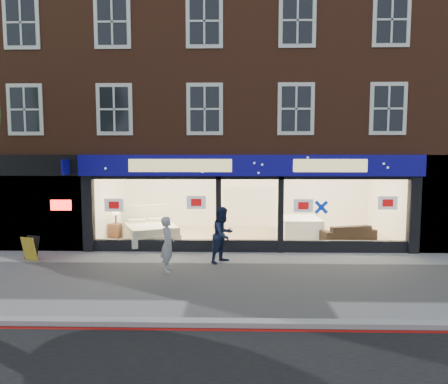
{
  "coord_description": "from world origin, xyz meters",
  "views": [
    {
      "loc": [
        -0.55,
        -10.34,
        3.29
      ],
      "look_at": [
        -0.85,
        2.5,
        2.1
      ],
      "focal_mm": 32.0,
      "sensor_mm": 36.0,
      "label": 1
    }
  ],
  "objects_px": {
    "display_bed": "(150,231)",
    "a_board": "(31,248)",
    "sofa": "(347,233)",
    "pedestrian_blue": "(223,235)",
    "mattress_stack": "(300,227)",
    "pedestrian_grey": "(168,244)"
  },
  "relations": [
    {
      "from": "display_bed",
      "to": "a_board",
      "type": "xyz_separation_m",
      "value": [
        -3.24,
        -2.54,
        -0.06
      ]
    },
    {
      "from": "sofa",
      "to": "a_board",
      "type": "bearing_deg",
      "value": -1.05
    },
    {
      "from": "a_board",
      "to": "pedestrian_blue",
      "type": "distance_m",
      "value": 6.06
    },
    {
      "from": "mattress_stack",
      "to": "pedestrian_grey",
      "type": "xyz_separation_m",
      "value": [
        -4.48,
        -4.58,
        0.31
      ]
    },
    {
      "from": "a_board",
      "to": "pedestrian_grey",
      "type": "distance_m",
      "value": 4.64
    },
    {
      "from": "a_board",
      "to": "pedestrian_grey",
      "type": "relative_size",
      "value": 0.49
    },
    {
      "from": "display_bed",
      "to": "a_board",
      "type": "relative_size",
      "value": 3.54
    },
    {
      "from": "pedestrian_blue",
      "to": "display_bed",
      "type": "bearing_deg",
      "value": 85.95
    },
    {
      "from": "display_bed",
      "to": "mattress_stack",
      "type": "bearing_deg",
      "value": -14.23
    },
    {
      "from": "sofa",
      "to": "pedestrian_grey",
      "type": "relative_size",
      "value": 1.32
    },
    {
      "from": "mattress_stack",
      "to": "pedestrian_grey",
      "type": "bearing_deg",
      "value": -134.36
    },
    {
      "from": "pedestrian_grey",
      "to": "pedestrian_blue",
      "type": "relative_size",
      "value": 0.91
    },
    {
      "from": "mattress_stack",
      "to": "sofa",
      "type": "distance_m",
      "value": 1.82
    },
    {
      "from": "display_bed",
      "to": "mattress_stack",
      "type": "xyz_separation_m",
      "value": [
        5.73,
        0.97,
        0.02
      ]
    },
    {
      "from": "mattress_stack",
      "to": "a_board",
      "type": "xyz_separation_m",
      "value": [
        -8.97,
        -3.5,
        -0.09
      ]
    },
    {
      "from": "display_bed",
      "to": "pedestrian_blue",
      "type": "height_order",
      "value": "pedestrian_blue"
    },
    {
      "from": "pedestrian_blue",
      "to": "a_board",
      "type": "bearing_deg",
      "value": 128.33
    },
    {
      "from": "display_bed",
      "to": "pedestrian_grey",
      "type": "height_order",
      "value": "pedestrian_grey"
    },
    {
      "from": "display_bed",
      "to": "mattress_stack",
      "type": "height_order",
      "value": "display_bed"
    },
    {
      "from": "display_bed",
      "to": "sofa",
      "type": "bearing_deg",
      "value": -22.6
    },
    {
      "from": "display_bed",
      "to": "sofa",
      "type": "height_order",
      "value": "display_bed"
    },
    {
      "from": "pedestrian_grey",
      "to": "pedestrian_blue",
      "type": "xyz_separation_m",
      "value": [
        1.54,
        1.0,
        0.08
      ]
    }
  ]
}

